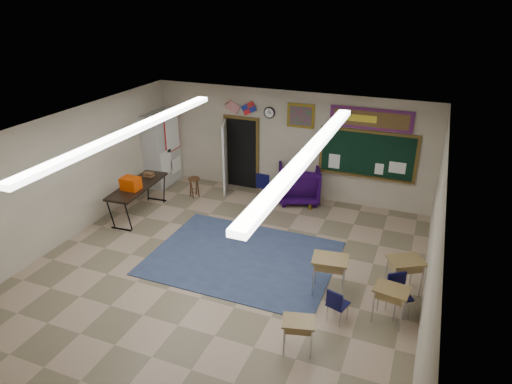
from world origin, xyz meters
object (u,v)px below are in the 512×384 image
at_px(wingback_armchair, 299,184).
at_px(student_desk_front_left, 329,274).
at_px(student_desk_front_right, 404,275).
at_px(wooden_stool, 194,187).
at_px(folding_table, 139,198).

height_order(wingback_armchair, student_desk_front_left, wingback_armchair).
distance_m(student_desk_front_right, wooden_stool, 6.47).
distance_m(student_desk_front_left, wooden_stool, 5.53).
distance_m(student_desk_front_left, folding_table, 5.64).
bearing_deg(wingback_armchair, student_desk_front_right, 112.42).
height_order(folding_table, wooden_stool, folding_table).
bearing_deg(folding_table, wooden_stool, 57.90).
relative_size(student_desk_front_left, wooden_stool, 1.40).
distance_m(wingback_armchair, student_desk_front_left, 4.28).
bearing_deg(folding_table, student_desk_front_right, -12.05).
height_order(wingback_armchair, folding_table, folding_table).
bearing_deg(student_desk_front_right, student_desk_front_left, 170.70).
relative_size(student_desk_front_right, folding_table, 0.39).
distance_m(wingback_armchair, student_desk_front_right, 4.59).
bearing_deg(wingback_armchair, wooden_stool, -3.69).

